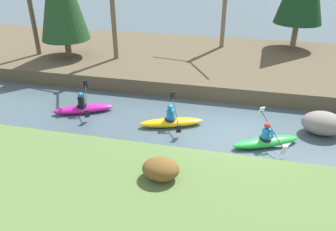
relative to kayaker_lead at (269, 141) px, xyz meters
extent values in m
plane|color=#425660|center=(-1.46, 0.23, -0.20)|extent=(90.00, 90.00, 0.00)
cube|color=brown|center=(-1.46, 8.38, 0.18)|extent=(44.00, 9.78, 0.77)
cylinder|color=brown|center=(-11.73, 6.40, 1.10)|extent=(0.36, 0.36, 1.07)
cylinder|color=#7A664C|center=(1.90, 11.62, 1.36)|extent=(0.36, 0.36, 1.58)
cylinder|color=brown|center=(-13.78, 6.39, 2.42)|extent=(0.28, 0.28, 3.70)
cylinder|color=brown|center=(-8.74, 6.68, 3.12)|extent=(0.28, 0.28, 5.11)
cylinder|color=#7A664C|center=(-2.75, 10.58, 3.18)|extent=(0.28, 0.28, 5.22)
ellipsoid|color=brown|center=(-3.38, -3.55, 0.69)|extent=(1.14, 0.95, 0.62)
ellipsoid|color=green|center=(-0.11, -0.05, -0.03)|extent=(2.69, 1.72, 0.34)
cone|color=green|center=(1.01, 0.49, -0.01)|extent=(0.40, 0.33, 0.20)
cylinder|color=black|center=(-0.15, -0.07, 0.12)|extent=(0.64, 0.64, 0.08)
cylinder|color=#1984CC|center=(-0.15, -0.07, 0.37)|extent=(0.40, 0.40, 0.42)
sphere|color=red|center=(-0.15, -0.07, 0.69)|extent=(0.31, 0.31, 0.23)
cylinder|color=#1984CC|center=(-0.17, 0.19, 0.45)|extent=(0.18, 0.24, 0.35)
cylinder|color=#1984CC|center=(0.05, -0.25, 0.45)|extent=(0.18, 0.24, 0.35)
cylinder|color=black|center=(0.06, 0.03, 0.49)|extent=(0.87, 1.73, 0.65)
cube|color=white|center=(-0.36, 0.88, 0.80)|extent=(0.25, 0.23, 0.41)
cube|color=white|center=(0.47, -0.83, 0.18)|extent=(0.25, 0.23, 0.41)
ellipsoid|color=white|center=(0.39, 0.19, -0.11)|extent=(1.30, 1.11, 0.18)
ellipsoid|color=yellow|center=(-3.99, 0.62, -0.03)|extent=(2.74, 1.48, 0.34)
cone|color=yellow|center=(-2.82, 1.05, -0.01)|extent=(0.40, 0.31, 0.20)
cylinder|color=black|center=(-4.03, 0.60, 0.12)|extent=(0.61, 0.61, 0.08)
cylinder|color=#1984CC|center=(-4.03, 0.60, 0.37)|extent=(0.38, 0.38, 0.42)
sphere|color=#1E89D1|center=(-4.03, 0.60, 0.69)|extent=(0.29, 0.29, 0.23)
cylinder|color=#1984CC|center=(-4.02, 0.86, 0.45)|extent=(0.16, 0.24, 0.35)
cylinder|color=#1984CC|center=(-3.86, 0.41, 0.45)|extent=(0.16, 0.24, 0.35)
cylinder|color=black|center=(-3.82, 0.68, 0.49)|extent=(0.69, 1.81, 0.65)
cube|color=black|center=(-4.14, 1.58, 0.80)|extent=(0.24, 0.22, 0.41)
cube|color=black|center=(-3.49, -0.21, 0.18)|extent=(0.24, 0.22, 0.41)
ellipsoid|color=#C61999|center=(-8.21, 0.95, -0.03)|extent=(2.70, 1.70, 0.34)
cone|color=#C61999|center=(-7.09, 1.48, -0.01)|extent=(0.40, 0.33, 0.20)
cylinder|color=black|center=(-8.25, 0.93, 0.12)|extent=(0.64, 0.64, 0.08)
cylinder|color=black|center=(-8.25, 0.93, 0.37)|extent=(0.40, 0.40, 0.42)
sphere|color=#1E89D1|center=(-8.25, 0.93, 0.69)|extent=(0.31, 0.31, 0.23)
cylinder|color=black|center=(-8.27, 1.19, 0.45)|extent=(0.18, 0.24, 0.35)
cylinder|color=black|center=(-8.06, 0.75, 0.45)|extent=(0.18, 0.24, 0.35)
cylinder|color=black|center=(-8.05, 1.02, 0.49)|extent=(0.85, 1.74, 0.65)
cube|color=black|center=(-8.45, 1.88, 0.80)|extent=(0.25, 0.23, 0.41)
cube|color=black|center=(-7.64, 0.16, 0.18)|extent=(0.25, 0.23, 0.41)
ellipsoid|color=gray|center=(2.14, 1.44, 0.27)|extent=(1.64, 1.28, 0.93)
camera|label=1|loc=(-1.36, -11.28, 6.73)|focal=35.00mm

